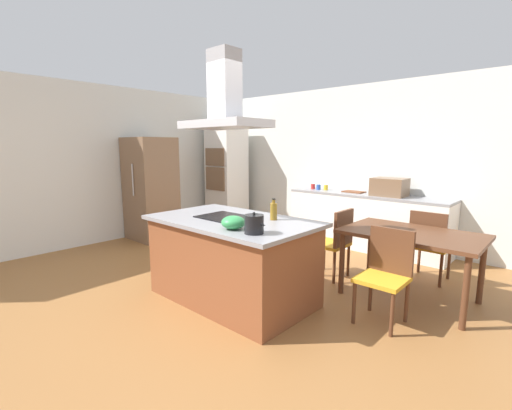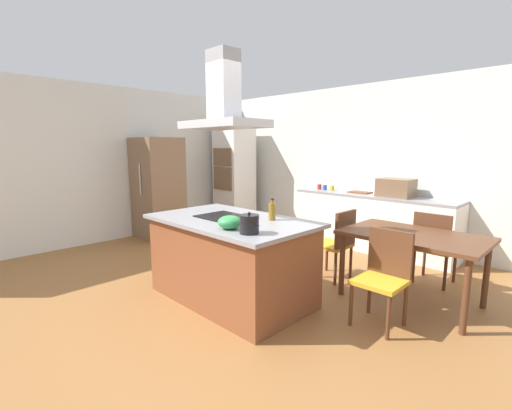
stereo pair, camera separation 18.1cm
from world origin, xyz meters
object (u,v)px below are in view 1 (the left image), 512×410
at_px(chair_at_left_end, 336,239).
at_px(olive_oil_bottle, 274,211).
at_px(wall_oven_stack, 226,173).
at_px(chair_facing_island, 386,269).
at_px(tea_kettle, 254,224).
at_px(chair_facing_back_wall, 429,242).
at_px(mixing_bowl, 233,222).
at_px(coffee_mug_red, 313,186).
at_px(coffee_mug_blue, 318,187).
at_px(countertop_microwave, 389,187).
at_px(range_hood, 225,103).
at_px(coffee_mug_yellow, 326,187).
at_px(cooktop, 226,217).
at_px(dining_table, 411,240).
at_px(refrigerator, 151,189).
at_px(cutting_board, 354,192).

bearing_deg(chair_at_left_end, olive_oil_bottle, -98.36).
height_order(wall_oven_stack, chair_facing_island, wall_oven_stack).
relative_size(tea_kettle, chair_at_left_end, 0.25).
bearing_deg(chair_facing_back_wall, mixing_bowl, -115.30).
xyz_separation_m(coffee_mug_red, coffee_mug_blue, (0.13, -0.02, 0.00)).
bearing_deg(olive_oil_bottle, tea_kettle, -66.73).
distance_m(tea_kettle, chair_at_left_end, 1.70).
distance_m(countertop_microwave, chair_facing_back_wall, 1.37).
distance_m(coffee_mug_red, range_hood, 3.19).
bearing_deg(wall_oven_stack, coffee_mug_yellow, 5.95).
xyz_separation_m(tea_kettle, coffee_mug_blue, (-1.32, 3.16, -0.04)).
height_order(cooktop, dining_table, cooktop).
bearing_deg(dining_table, olive_oil_bottle, -135.47).
xyz_separation_m(mixing_bowl, coffee_mug_yellow, (-0.93, 3.20, -0.02)).
bearing_deg(mixing_bowl, tea_kettle, 0.41).
distance_m(mixing_bowl, refrigerator, 3.52).
distance_m(countertop_microwave, range_hood, 3.13).
distance_m(countertop_microwave, cutting_board, 0.64).
bearing_deg(chair_facing_back_wall, olive_oil_bottle, -121.91).
height_order(cooktop, coffee_mug_yellow, coffee_mug_yellow).
xyz_separation_m(tea_kettle, chair_at_left_end, (-0.09, 1.63, -0.48)).
height_order(coffee_mug_red, dining_table, coffee_mug_red).
bearing_deg(mixing_bowl, cutting_board, 97.37).
distance_m(countertop_microwave, coffee_mug_red, 1.40).
height_order(olive_oil_bottle, range_hood, range_hood).
height_order(coffee_mug_blue, wall_oven_stack, wall_oven_stack).
xyz_separation_m(tea_kettle, chair_facing_back_wall, (0.82, 2.29, -0.48)).
height_order(cooktop, chair_facing_back_wall, cooktop).
height_order(wall_oven_stack, range_hood, range_hood).
bearing_deg(coffee_mug_red, refrigerator, -136.51).
xyz_separation_m(countertop_microwave, range_hood, (-0.63, -2.88, 1.06)).
bearing_deg(coffee_mug_blue, olive_oil_bottle, -67.41).
height_order(cooktop, coffee_mug_red, coffee_mug_red).
bearing_deg(range_hood, countertop_microwave, 77.63).
bearing_deg(cooktop, chair_facing_island, 23.22).
xyz_separation_m(cooktop, olive_oil_bottle, (0.45, 0.26, 0.09)).
bearing_deg(range_hood, cooktop, 0.00).
bearing_deg(coffee_mug_yellow, dining_table, -37.92).
bearing_deg(countertop_microwave, tea_kettle, -88.91).
height_order(wall_oven_stack, dining_table, wall_oven_stack).
bearing_deg(coffee_mug_blue, refrigerator, -138.55).
bearing_deg(cutting_board, chair_facing_back_wall, -32.26).
distance_m(tea_kettle, dining_table, 1.85).
height_order(countertop_microwave, wall_oven_stack, wall_oven_stack).
bearing_deg(coffee_mug_yellow, chair_facing_island, -47.96).
bearing_deg(tea_kettle, chair_at_left_end, 93.24).
bearing_deg(cooktop, tea_kettle, -24.24).
height_order(tea_kettle, mixing_bowl, tea_kettle).
xyz_separation_m(countertop_microwave, coffee_mug_yellow, (-1.13, 0.01, -0.09)).
bearing_deg(cutting_board, refrigerator, -144.45).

